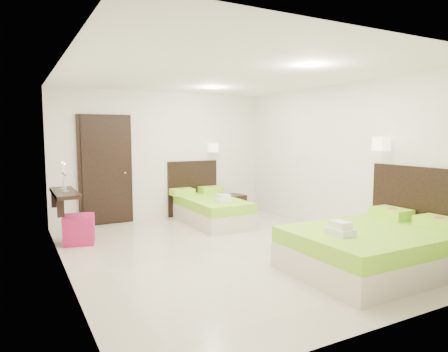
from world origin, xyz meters
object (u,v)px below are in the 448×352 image
bed_single (210,208)px  bed_double (377,246)px  nightstand (231,206)px  ottoman (79,229)px

bed_single → bed_double: bed_double is taller
bed_single → nightstand: (0.66, 0.30, -0.06)m
bed_double → nightstand: 3.84m
bed_double → ottoman: bearing=135.6°
bed_single → bed_double: 3.60m
bed_single → bed_double: bearing=-79.5°
nightstand → ottoman: 3.26m
ottoman → bed_single: bearing=9.2°
bed_double → ottoman: 4.47m
bed_double → nightstand: size_ratio=4.02×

